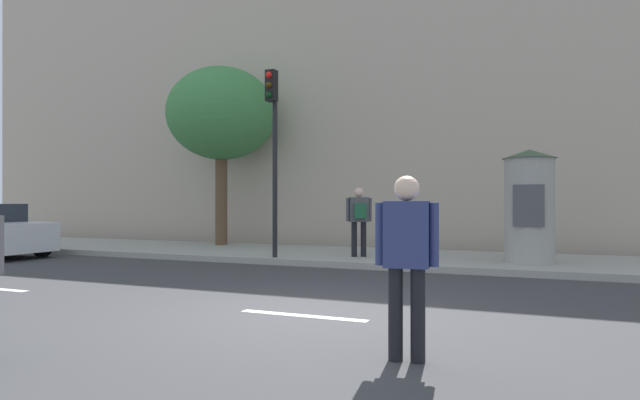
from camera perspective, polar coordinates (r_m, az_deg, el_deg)
ground_plane at (r=7.50m, az=-1.77°, el=-11.81°), size 80.00×80.00×0.00m
sidewalk_curb at (r=14.10m, az=10.10°, el=-5.98°), size 36.00×4.00×0.15m
lane_markings at (r=7.50m, az=-1.77°, el=-11.78°), size 25.80×0.16×0.01m
building_backdrop at (r=19.32m, az=13.36°, el=11.44°), size 36.00×5.00×10.76m
traffic_light at (r=13.55m, az=-4.86°, el=6.92°), size 0.24×0.45×4.52m
poster_column at (r=13.11m, az=20.71°, el=-0.51°), size 1.17×1.17×2.51m
street_tree at (r=17.79m, az=-10.10°, el=8.64°), size 3.39×3.39×5.55m
pedestrian_with_backpack at (r=5.37m, az=8.92°, el=-5.09°), size 0.60×0.42×1.76m
pedestrian_tallest at (r=13.63m, az=4.03°, el=-1.58°), size 0.58×0.51×1.69m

